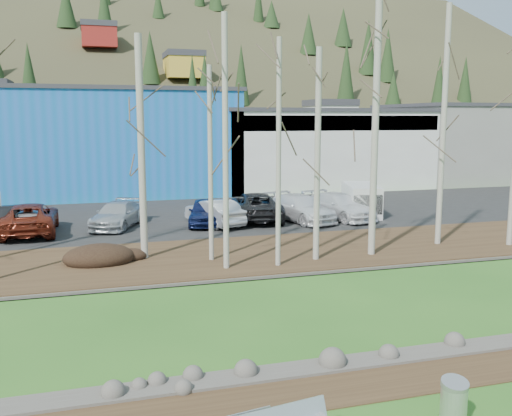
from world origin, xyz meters
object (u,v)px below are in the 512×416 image
object	(u,v)px
car_0	(28,222)
car_2	(30,218)
car_9	(300,208)
van_white	(362,200)
car_6	(255,206)
car_3	(117,215)
litter_bin	(454,405)
car_1	(2,219)
car_4	(205,212)
car_5	(214,212)
car_7	(339,206)

from	to	relation	value
car_0	car_2	bearing A→B (deg)	-108.55
car_9	van_white	bearing A→B (deg)	-4.20
car_6	car_3	bearing A→B (deg)	8.78
litter_bin	van_white	xyz separation A→B (m)	(9.25, 22.20, 0.62)
litter_bin	car_1	distance (m)	25.24
litter_bin	car_3	bearing A→B (deg)	103.18
car_3	car_4	xyz separation A→B (m)	(4.70, -0.60, 0.04)
car_2	car_4	distance (m)	9.07
car_4	car_5	xyz separation A→B (m)	(0.47, -0.33, 0.00)
car_7	van_white	distance (m)	2.05
car_2	car_9	bearing A→B (deg)	177.81
car_3	car_9	world-z (taller)	car_9
van_white	car_2	bearing A→B (deg)	-163.10
car_1	car_4	xyz separation A→B (m)	(10.50, -0.91, 0.01)
car_9	car_3	bearing A→B (deg)	158.98
car_0	van_white	bearing A→B (deg)	178.96
car_5	car_9	size ratio (longest dim) A/B	0.85
litter_bin	car_0	bearing A→B (deg)	114.07
car_3	car_0	bearing A→B (deg)	-147.99
car_0	car_5	bearing A→B (deg)	176.07
car_4	car_6	bearing A→B (deg)	24.59
car_3	car_4	size ratio (longest dim) A/B	1.11
car_0	car_1	xyz separation A→B (m)	(-1.37, 1.04, 0.04)
car_2	car_5	world-z (taller)	car_2
car_0	car_6	world-z (taller)	car_6
car_4	car_7	bearing A→B (deg)	10.20
car_0	car_1	bearing A→B (deg)	-40.09
car_6	car_9	xyz separation A→B (m)	(2.39, -1.04, -0.05)
car_6	car_0	bearing A→B (deg)	12.12
car_5	litter_bin	bearing A→B (deg)	73.06
car_0	car_6	xyz separation A→B (m)	(12.23, 0.75, 0.14)
litter_bin	car_5	world-z (taller)	car_5
car_2	car_3	distance (m)	4.40
car_1	car_5	xyz separation A→B (m)	(10.97, -1.25, 0.02)
car_5	van_white	distance (m)	9.35
car_2	car_0	bearing A→B (deg)	73.96
car_0	car_9	world-z (taller)	car_9
car_3	car_5	bearing A→B (deg)	12.48
car_0	car_6	bearing A→B (deg)	-179.20
car_7	car_9	distance (m)	2.44
van_white	car_0	bearing A→B (deg)	-162.44
car_3	van_white	world-z (taller)	van_white
car_5	car_1	bearing A→B (deg)	-23.61
car_2	car_6	distance (m)	12.18
car_1	van_white	distance (m)	20.30
car_3	van_white	xyz separation A→B (m)	(14.49, -0.17, 0.25)
car_5	car_9	bearing A→B (deg)	161.87
car_1	car_6	bearing A→B (deg)	165.93
car_5	van_white	world-z (taller)	van_white
car_0	car_9	distance (m)	14.62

